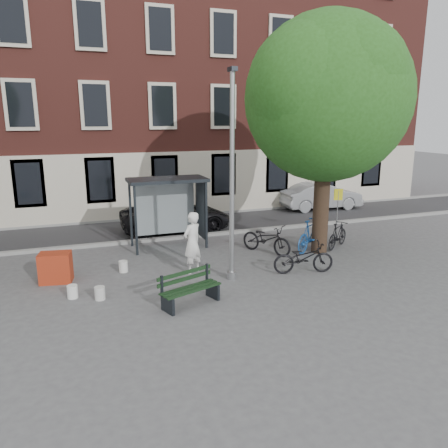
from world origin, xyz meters
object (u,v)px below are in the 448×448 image
red_stand (56,268)px  notice_sign (338,202)px  bus_shelter (177,196)px  car_silver (321,196)px  bike_c (266,239)px  painter (192,243)px  bike_d (338,235)px  lamppost (232,188)px  bench (190,290)px  bike_a (303,258)px  bike_b (311,235)px  car_dark (176,216)px

red_stand → notice_sign: bearing=7.3°
bus_shelter → car_silver: 9.85m
car_silver → notice_sign: (-2.58, -5.22, 0.77)m
car_silver → red_stand: 14.83m
bike_c → notice_sign: (3.59, 0.93, 0.95)m
bus_shelter → painter: 3.28m
bike_d → notice_sign: 1.74m
painter → car_silver: 11.71m
lamppost → bench: size_ratio=3.48×
bus_shelter → notice_sign: bus_shelter is taller
car_silver → painter: bearing=130.2°
car_silver → bike_a: bearing=146.9°
bike_b → car_silver: size_ratio=0.46×
lamppost → bike_b: 4.70m
painter → bike_b: painter is taller
painter → red_stand: size_ratio=2.17×
bench → bike_a: bike_a is taller
bike_b → notice_sign: (1.93, 1.21, 0.88)m
painter → bench: bearing=40.4°
bike_a → car_silver: bearing=-22.8°
painter → bike_c: bearing=166.9°
bench → bike_a: 4.15m
bike_c → car_dark: (-2.25, 4.30, 0.13)m
bus_shelter → car_dark: bus_shelter is taller
painter → notice_sign: (6.65, 1.97, 0.50)m
bike_a → bike_b: size_ratio=0.96×
bike_a → car_silver: size_ratio=0.44×
bike_a → bike_d: bike_a is taller
lamppost → bike_c: 3.69m
car_dark → red_stand: 6.79m
bench → car_dark: (1.57, 7.67, 0.26)m
lamppost → car_dark: size_ratio=1.29×
bike_d → notice_sign: (0.77, 1.21, 0.99)m
lamppost → car_dark: lamppost is taller
bike_d → car_dark: size_ratio=0.34×
lamppost → notice_sign: 6.56m
car_silver → notice_sign: 5.88m
bike_c → red_stand: (-7.11, -0.45, -0.08)m
bus_shelter → bike_b: bearing=-28.4°
painter → bench: 2.52m
painter → red_stand: 4.12m
bike_d → bus_shelter: bearing=33.3°
bus_shelter → red_stand: (-4.38, -2.53, -1.47)m
red_stand → notice_sign: (10.70, 1.37, 1.03)m
bench → bike_c: (3.82, 3.37, 0.14)m
red_stand → notice_sign: size_ratio=0.45×
red_stand → painter: bearing=-8.4°
bus_shelter → bike_a: bearing=-56.3°
bike_a → car_silver: 10.34m
painter → bike_b: 4.80m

